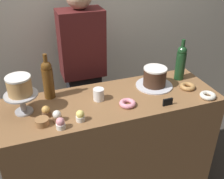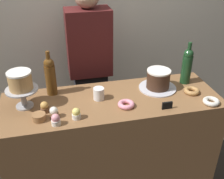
{
  "view_description": "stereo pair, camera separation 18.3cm",
  "coord_description": "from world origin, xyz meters",
  "px_view_note": "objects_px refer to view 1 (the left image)",
  "views": [
    {
      "loc": [
        -0.53,
        -1.5,
        1.88
      ],
      "look_at": [
        0.0,
        0.0,
        0.97
      ],
      "focal_mm": 43.15,
      "sensor_mm": 36.0,
      "label": 1
    },
    {
      "loc": [
        -0.36,
        -1.55,
        1.88
      ],
      "look_at": [
        0.0,
        0.0,
        0.97
      ],
      "focal_mm": 43.15,
      "sensor_mm": 36.0,
      "label": 2
    }
  ],
  "objects_px": {
    "cupcake_caramel": "(46,111)",
    "price_sign_chalkboard": "(168,102)",
    "white_layer_cake": "(19,85)",
    "cupcake_vanilla": "(57,116)",
    "cupcake_lemon": "(80,116)",
    "donut_sugar": "(208,96)",
    "chocolate_round_cake": "(155,76)",
    "wine_bottle_amber": "(48,79)",
    "donut_maple": "(188,86)",
    "coffee_cup_ceramic": "(99,94)",
    "cupcake_strawberry": "(61,124)",
    "cake_stand_pedestal": "(22,100)",
    "cookie_stack": "(42,122)",
    "wine_bottle_green": "(181,62)",
    "barista_figure": "(83,75)",
    "donut_pink": "(127,103)"
  },
  "relations": [
    {
      "from": "cupcake_lemon",
      "to": "donut_sugar",
      "type": "height_order",
      "value": "cupcake_lemon"
    },
    {
      "from": "chocolate_round_cake",
      "to": "cupcake_lemon",
      "type": "relative_size",
      "value": 2.32
    },
    {
      "from": "white_layer_cake",
      "to": "cupcake_lemon",
      "type": "distance_m",
      "value": 0.42
    },
    {
      "from": "coffee_cup_ceramic",
      "to": "white_layer_cake",
      "type": "bearing_deg",
      "value": 178.27
    },
    {
      "from": "white_layer_cake",
      "to": "cookie_stack",
      "type": "height_order",
      "value": "white_layer_cake"
    },
    {
      "from": "cupcake_vanilla",
      "to": "coffee_cup_ceramic",
      "type": "bearing_deg",
      "value": 25.95
    },
    {
      "from": "white_layer_cake",
      "to": "wine_bottle_amber",
      "type": "distance_m",
      "value": 0.24
    },
    {
      "from": "cupcake_caramel",
      "to": "wine_bottle_amber",
      "type": "bearing_deg",
      "value": 76.33
    },
    {
      "from": "cake_stand_pedestal",
      "to": "cupcake_lemon",
      "type": "height_order",
      "value": "cake_stand_pedestal"
    },
    {
      "from": "white_layer_cake",
      "to": "cupcake_vanilla",
      "type": "distance_m",
      "value": 0.3
    },
    {
      "from": "chocolate_round_cake",
      "to": "white_layer_cake",
      "type": "bearing_deg",
      "value": -178.01
    },
    {
      "from": "cupcake_strawberry",
      "to": "cupcake_vanilla",
      "type": "bearing_deg",
      "value": 94.9
    },
    {
      "from": "white_layer_cake",
      "to": "donut_pink",
      "type": "xyz_separation_m",
      "value": [
        0.66,
        -0.15,
        -0.18
      ]
    },
    {
      "from": "cupcake_strawberry",
      "to": "chocolate_round_cake",
      "type": "bearing_deg",
      "value": 20.28
    },
    {
      "from": "chocolate_round_cake",
      "to": "donut_sugar",
      "type": "relative_size",
      "value": 1.54
    },
    {
      "from": "cupcake_caramel",
      "to": "price_sign_chalkboard",
      "type": "xyz_separation_m",
      "value": [
        0.78,
        -0.15,
        -0.01
      ]
    },
    {
      "from": "cookie_stack",
      "to": "cake_stand_pedestal",
      "type": "bearing_deg",
      "value": 118.15
    },
    {
      "from": "coffee_cup_ceramic",
      "to": "wine_bottle_green",
      "type": "bearing_deg",
      "value": 7.57
    },
    {
      "from": "white_layer_cake",
      "to": "cupcake_vanilla",
      "type": "xyz_separation_m",
      "value": [
        0.19,
        -0.17,
        -0.16
      ]
    },
    {
      "from": "cookie_stack",
      "to": "coffee_cup_ceramic",
      "type": "bearing_deg",
      "value": 21.85
    },
    {
      "from": "cupcake_vanilla",
      "to": "cupcake_caramel",
      "type": "bearing_deg",
      "value": 127.05
    },
    {
      "from": "cupcake_strawberry",
      "to": "barista_figure",
      "type": "distance_m",
      "value": 0.82
    },
    {
      "from": "cookie_stack",
      "to": "cupcake_caramel",
      "type": "bearing_deg",
      "value": 67.12
    },
    {
      "from": "cake_stand_pedestal",
      "to": "coffee_cup_ceramic",
      "type": "height_order",
      "value": "cake_stand_pedestal"
    },
    {
      "from": "donut_sugar",
      "to": "coffee_cup_ceramic",
      "type": "height_order",
      "value": "coffee_cup_ceramic"
    },
    {
      "from": "cupcake_lemon",
      "to": "cookie_stack",
      "type": "bearing_deg",
      "value": 171.37
    },
    {
      "from": "donut_maple",
      "to": "donut_sugar",
      "type": "relative_size",
      "value": 1.0
    },
    {
      "from": "cupcake_lemon",
      "to": "cookie_stack",
      "type": "distance_m",
      "value": 0.23
    },
    {
      "from": "coffee_cup_ceramic",
      "to": "barista_figure",
      "type": "height_order",
      "value": "barista_figure"
    },
    {
      "from": "cupcake_strawberry",
      "to": "donut_pink",
      "type": "xyz_separation_m",
      "value": [
        0.47,
        0.1,
        -0.02
      ]
    },
    {
      "from": "cupcake_strawberry",
      "to": "cookie_stack",
      "type": "xyz_separation_m",
      "value": [
        -0.1,
        0.07,
        -0.01
      ]
    },
    {
      "from": "wine_bottle_amber",
      "to": "donut_maple",
      "type": "bearing_deg",
      "value": -12.5
    },
    {
      "from": "cupcake_strawberry",
      "to": "wine_bottle_green",
      "type": "bearing_deg",
      "value": 17.98
    },
    {
      "from": "donut_maple",
      "to": "coffee_cup_ceramic",
      "type": "xyz_separation_m",
      "value": [
        -0.67,
        0.07,
        0.03
      ]
    },
    {
      "from": "cupcake_caramel",
      "to": "coffee_cup_ceramic",
      "type": "bearing_deg",
      "value": 11.84
    },
    {
      "from": "donut_sugar",
      "to": "cookie_stack",
      "type": "distance_m",
      "value": 1.14
    },
    {
      "from": "cookie_stack",
      "to": "white_layer_cake",
      "type": "bearing_deg",
      "value": 118.15
    },
    {
      "from": "cupcake_vanilla",
      "to": "barista_figure",
      "type": "bearing_deg",
      "value": 63.7
    },
    {
      "from": "white_layer_cake",
      "to": "cupcake_strawberry",
      "type": "height_order",
      "value": "white_layer_cake"
    },
    {
      "from": "wine_bottle_amber",
      "to": "cupcake_strawberry",
      "type": "height_order",
      "value": "wine_bottle_amber"
    },
    {
      "from": "donut_sugar",
      "to": "cupcake_caramel",
      "type": "bearing_deg",
      "value": 172.13
    },
    {
      "from": "cupcake_vanilla",
      "to": "barista_figure",
      "type": "distance_m",
      "value": 0.75
    },
    {
      "from": "chocolate_round_cake",
      "to": "cookie_stack",
      "type": "distance_m",
      "value": 0.89
    },
    {
      "from": "chocolate_round_cake",
      "to": "wine_bottle_amber",
      "type": "height_order",
      "value": "wine_bottle_amber"
    },
    {
      "from": "wine_bottle_amber",
      "to": "cupcake_caramel",
      "type": "relative_size",
      "value": 4.38
    },
    {
      "from": "cupcake_vanilla",
      "to": "wine_bottle_green",
      "type": "bearing_deg",
      "value": 13.63
    },
    {
      "from": "chocolate_round_cake",
      "to": "cupcake_caramel",
      "type": "bearing_deg",
      "value": -171.33
    },
    {
      "from": "price_sign_chalkboard",
      "to": "cookie_stack",
      "type": "bearing_deg",
      "value": 175.73
    },
    {
      "from": "donut_sugar",
      "to": "cupcake_vanilla",
      "type": "bearing_deg",
      "value": 175.75
    },
    {
      "from": "donut_maple",
      "to": "price_sign_chalkboard",
      "type": "distance_m",
      "value": 0.3
    }
  ]
}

